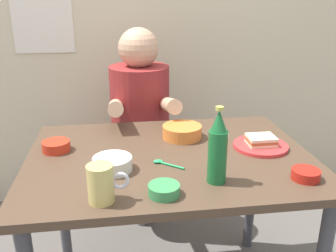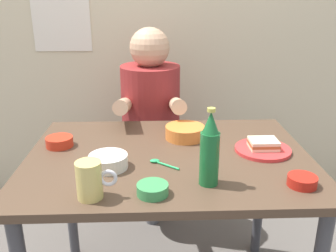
# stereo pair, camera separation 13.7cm
# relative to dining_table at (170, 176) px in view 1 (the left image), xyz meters

# --- Properties ---
(dining_table) EXTENTS (1.10, 0.80, 0.74)m
(dining_table) POSITION_rel_dining_table_xyz_m (0.00, 0.00, 0.00)
(dining_table) COLOR #4C3828
(dining_table) RESTS_ON ground
(stool) EXTENTS (0.34, 0.34, 0.45)m
(stool) POSITION_rel_dining_table_xyz_m (-0.07, 0.63, -0.30)
(stool) COLOR #4C4C51
(stool) RESTS_ON ground
(person_seated) EXTENTS (0.33, 0.56, 0.72)m
(person_seated) POSITION_rel_dining_table_xyz_m (-0.07, 0.62, 0.12)
(person_seated) COLOR maroon
(person_seated) RESTS_ON stool
(plate_orange) EXTENTS (0.22, 0.22, 0.01)m
(plate_orange) POSITION_rel_dining_table_xyz_m (0.38, 0.02, 0.10)
(plate_orange) COLOR red
(plate_orange) RESTS_ON dining_table
(sandwich) EXTENTS (0.11, 0.09, 0.04)m
(sandwich) POSITION_rel_dining_table_xyz_m (0.38, 0.02, 0.13)
(sandwich) COLOR beige
(sandwich) RESTS_ON plate_orange
(beer_mug) EXTENTS (0.13, 0.08, 0.12)m
(beer_mug) POSITION_rel_dining_table_xyz_m (-0.25, -0.31, 0.15)
(beer_mug) COLOR #D1BC66
(beer_mug) RESTS_ON dining_table
(beer_bottle) EXTENTS (0.06, 0.06, 0.26)m
(beer_bottle) POSITION_rel_dining_table_xyz_m (0.12, -0.24, 0.21)
(beer_bottle) COLOR #19602D
(beer_bottle) RESTS_ON dining_table
(rice_bowl_white) EXTENTS (0.14, 0.14, 0.05)m
(rice_bowl_white) POSITION_rel_dining_table_xyz_m (-0.22, -0.11, 0.12)
(rice_bowl_white) COLOR silver
(rice_bowl_white) RESTS_ON dining_table
(sauce_bowl_chili) EXTENTS (0.11, 0.11, 0.04)m
(sauce_bowl_chili) POSITION_rel_dining_table_xyz_m (-0.44, 0.10, 0.12)
(sauce_bowl_chili) COLOR red
(sauce_bowl_chili) RESTS_ON dining_table
(soup_bowl_orange) EXTENTS (0.17, 0.17, 0.05)m
(soup_bowl_orange) POSITION_rel_dining_table_xyz_m (0.08, 0.17, 0.12)
(soup_bowl_orange) COLOR orange
(soup_bowl_orange) RESTS_ON dining_table
(dip_bowl_green) EXTENTS (0.10, 0.10, 0.03)m
(dip_bowl_green) POSITION_rel_dining_table_xyz_m (-0.06, -0.30, 0.11)
(dip_bowl_green) COLOR #388C4C
(dip_bowl_green) RESTS_ON dining_table
(sambal_bowl_red) EXTENTS (0.10, 0.10, 0.03)m
(sambal_bowl_red) POSITION_rel_dining_table_xyz_m (0.43, -0.26, 0.11)
(sambal_bowl_red) COLOR #B21E14
(sambal_bowl_red) RESTS_ON dining_table
(spoon) EXTENTS (0.11, 0.08, 0.01)m
(spoon) POSITION_rel_dining_table_xyz_m (-0.04, -0.08, 0.10)
(spoon) COLOR #26A559
(spoon) RESTS_ON dining_table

